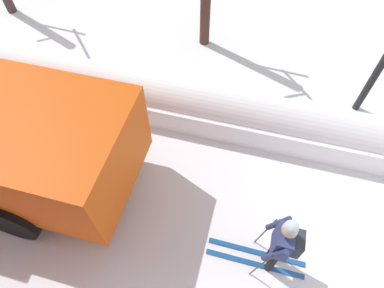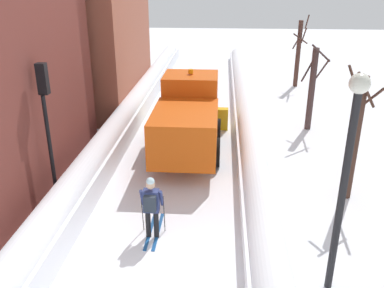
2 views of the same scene
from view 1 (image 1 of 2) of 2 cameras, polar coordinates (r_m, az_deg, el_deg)
skier at (r=5.62m, az=15.20°, el=-16.40°), size 0.62×1.80×1.81m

